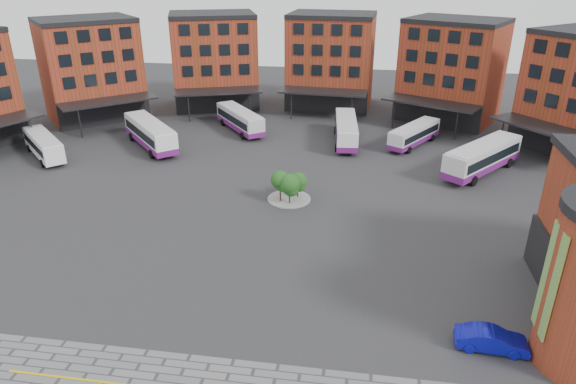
# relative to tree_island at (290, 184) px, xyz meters

# --- Properties ---
(ground) EXTENTS (160.00, 160.00, 0.00)m
(ground) POSITION_rel_tree_island_xyz_m (-2.13, -11.59, -1.86)
(ground) COLOR #28282B
(ground) RESTS_ON ground
(main_building) EXTENTS (94.14, 42.48, 14.60)m
(main_building) POSITION_rel_tree_island_xyz_m (-6.90, 26.66, 5.37)
(main_building) COLOR maroon
(main_building) RESTS_ON ground
(tree_island) EXTENTS (4.40, 4.40, 3.30)m
(tree_island) POSITION_rel_tree_island_xyz_m (0.00, 0.00, 0.00)
(tree_island) COLOR gray
(tree_island) RESTS_ON ground
(bus_a) EXTENTS (8.86, 8.70, 2.86)m
(bus_a) POSITION_rel_tree_island_xyz_m (-31.52, 7.88, -0.16)
(bus_a) COLOR white
(bus_a) RESTS_ON ground
(bus_b) EXTENTS (10.19, 10.98, 3.44)m
(bus_b) POSITION_rel_tree_island_xyz_m (-20.05, 13.29, 0.01)
(bus_b) COLOR white
(bus_b) RESTS_ON ground
(bus_c) EXTENTS (8.69, 10.17, 3.08)m
(bus_c) POSITION_rel_tree_island_xyz_m (-10.28, 21.66, -0.19)
(bus_c) COLOR silver
(bus_c) RESTS_ON ground
(bus_d) EXTENTS (3.57, 11.59, 3.22)m
(bus_d) POSITION_rel_tree_island_xyz_m (4.69, 18.92, -0.11)
(bus_d) COLOR white
(bus_d) RESTS_ON ground
(bus_e) EXTENTS (7.19, 9.50, 2.77)m
(bus_e) POSITION_rel_tree_island_xyz_m (13.51, 19.15, -0.36)
(bus_e) COLOR silver
(bus_e) RESTS_ON ground
(bus_f) EXTENTS (10.07, 11.37, 3.49)m
(bus_f) POSITION_rel_tree_island_xyz_m (20.43, 10.72, 0.03)
(bus_f) COLOR silver
(bus_f) RESTS_ON ground
(blue_car) EXTENTS (4.52, 1.81, 1.46)m
(blue_car) POSITION_rel_tree_island_xyz_m (15.62, -19.30, -1.12)
(blue_car) COLOR #0C0FA0
(blue_car) RESTS_ON ground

